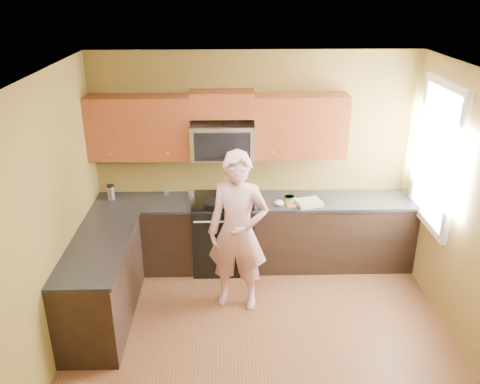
{
  "coord_description": "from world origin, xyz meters",
  "views": [
    {
      "loc": [
        -0.34,
        -3.91,
        3.43
      ],
      "look_at": [
        -0.2,
        1.3,
        1.2
      ],
      "focal_mm": 36.96,
      "sensor_mm": 36.0,
      "label": 1
    }
  ],
  "objects_px": {
    "stove": "(224,233)",
    "butter_tub": "(289,202)",
    "microwave": "(223,157)",
    "frying_pan": "(214,206)",
    "woman": "(238,232)",
    "travel_mug": "(112,199)"
  },
  "relations": [
    {
      "from": "frying_pan",
      "to": "butter_tub",
      "type": "height_order",
      "value": "frying_pan"
    },
    {
      "from": "travel_mug",
      "to": "butter_tub",
      "type": "bearing_deg",
      "value": -3.78
    },
    {
      "from": "stove",
      "to": "microwave",
      "type": "distance_m",
      "value": 0.98
    },
    {
      "from": "stove",
      "to": "frying_pan",
      "type": "height_order",
      "value": "frying_pan"
    },
    {
      "from": "stove",
      "to": "butter_tub",
      "type": "bearing_deg",
      "value": -3.72
    },
    {
      "from": "microwave",
      "to": "woman",
      "type": "xyz_separation_m",
      "value": [
        0.17,
        -0.95,
        -0.54
      ]
    },
    {
      "from": "woman",
      "to": "microwave",
      "type": "bearing_deg",
      "value": 112.41
    },
    {
      "from": "stove",
      "to": "microwave",
      "type": "relative_size",
      "value": 1.25
    },
    {
      "from": "frying_pan",
      "to": "butter_tub",
      "type": "distance_m",
      "value": 0.94
    },
    {
      "from": "woman",
      "to": "frying_pan",
      "type": "height_order",
      "value": "woman"
    },
    {
      "from": "microwave",
      "to": "frying_pan",
      "type": "height_order",
      "value": "microwave"
    },
    {
      "from": "woman",
      "to": "travel_mug",
      "type": "distance_m",
      "value": 1.81
    },
    {
      "from": "microwave",
      "to": "travel_mug",
      "type": "bearing_deg",
      "value": -178.67
    },
    {
      "from": "butter_tub",
      "to": "travel_mug",
      "type": "height_order",
      "value": "travel_mug"
    },
    {
      "from": "stove",
      "to": "travel_mug",
      "type": "bearing_deg",
      "value": 176.19
    },
    {
      "from": "butter_tub",
      "to": "travel_mug",
      "type": "xyz_separation_m",
      "value": [
        -2.21,
        0.15,
        0.0
      ]
    },
    {
      "from": "stove",
      "to": "butter_tub",
      "type": "height_order",
      "value": "butter_tub"
    },
    {
      "from": "microwave",
      "to": "butter_tub",
      "type": "bearing_deg",
      "value": -12.26
    },
    {
      "from": "butter_tub",
      "to": "travel_mug",
      "type": "distance_m",
      "value": 2.22
    },
    {
      "from": "butter_tub",
      "to": "travel_mug",
      "type": "relative_size",
      "value": 0.72
    },
    {
      "from": "stove",
      "to": "frying_pan",
      "type": "relative_size",
      "value": 2.28
    },
    {
      "from": "microwave",
      "to": "butter_tub",
      "type": "relative_size",
      "value": 5.47
    }
  ]
}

